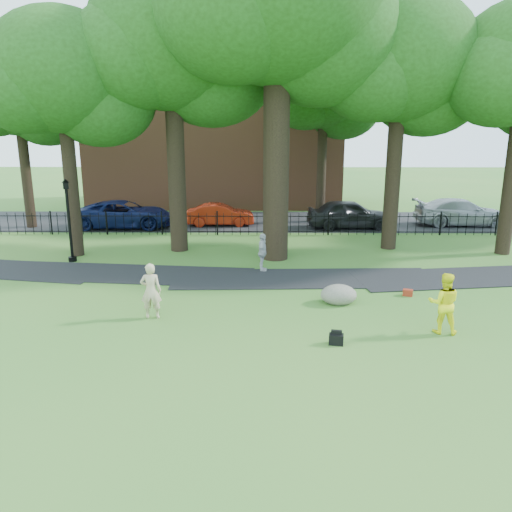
{
  "coord_description": "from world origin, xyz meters",
  "views": [
    {
      "loc": [
        -0.63,
        -14.44,
        5.63
      ],
      "look_at": [
        -0.8,
        2.0,
        1.39
      ],
      "focal_mm": 35.0,
      "sensor_mm": 36.0,
      "label": 1
    }
  ],
  "objects_px": {
    "red_sedan": "(220,215)",
    "boulder": "(339,293)",
    "man": "(444,303)",
    "woman": "(151,291)",
    "lamppost": "(69,222)",
    "big_tree": "(281,10)"
  },
  "relations": [
    {
      "from": "boulder",
      "to": "big_tree",
      "type": "bearing_deg",
      "value": 106.96
    },
    {
      "from": "boulder",
      "to": "red_sedan",
      "type": "distance_m",
      "value": 14.34
    },
    {
      "from": "man",
      "to": "boulder",
      "type": "xyz_separation_m",
      "value": [
        -2.55,
        2.4,
        -0.53
      ]
    },
    {
      "from": "red_sedan",
      "to": "boulder",
      "type": "bearing_deg",
      "value": -162.37
    },
    {
      "from": "woman",
      "to": "boulder",
      "type": "bearing_deg",
      "value": -170.14
    },
    {
      "from": "boulder",
      "to": "lamppost",
      "type": "height_order",
      "value": "lamppost"
    },
    {
      "from": "man",
      "to": "lamppost",
      "type": "distance_m",
      "value": 15.37
    },
    {
      "from": "woman",
      "to": "red_sedan",
      "type": "height_order",
      "value": "woman"
    },
    {
      "from": "man",
      "to": "red_sedan",
      "type": "distance_m",
      "value": 17.55
    },
    {
      "from": "woman",
      "to": "red_sedan",
      "type": "bearing_deg",
      "value": -96.71
    },
    {
      "from": "big_tree",
      "to": "red_sedan",
      "type": "xyz_separation_m",
      "value": [
        -3.18,
        7.54,
        -9.49
      ]
    },
    {
      "from": "lamppost",
      "to": "man",
      "type": "bearing_deg",
      "value": -53.49
    },
    {
      "from": "boulder",
      "to": "red_sedan",
      "type": "height_order",
      "value": "red_sedan"
    },
    {
      "from": "lamppost",
      "to": "big_tree",
      "type": "bearing_deg",
      "value": -19.35
    },
    {
      "from": "lamppost",
      "to": "boulder",
      "type": "bearing_deg",
      "value": -49.59
    },
    {
      "from": "boulder",
      "to": "lamppost",
      "type": "xyz_separation_m",
      "value": [
        -10.76,
        5.23,
        1.4
      ]
    },
    {
      "from": "woman",
      "to": "boulder",
      "type": "relative_size",
      "value": 1.45
    },
    {
      "from": "big_tree",
      "to": "boulder",
      "type": "height_order",
      "value": "big_tree"
    },
    {
      "from": "woman",
      "to": "man",
      "type": "height_order",
      "value": "man"
    },
    {
      "from": "big_tree",
      "to": "man",
      "type": "xyz_separation_m",
      "value": [
        4.36,
        -8.31,
        -9.27
      ]
    },
    {
      "from": "lamppost",
      "to": "red_sedan",
      "type": "distance_m",
      "value": 10.1
    },
    {
      "from": "man",
      "to": "red_sedan",
      "type": "relative_size",
      "value": 0.44
    }
  ]
}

